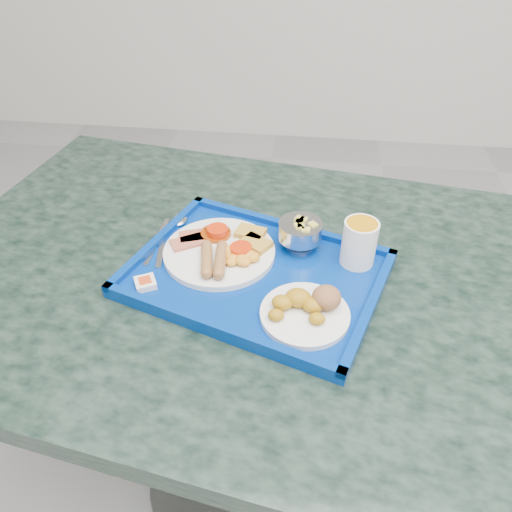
{
  "coord_description": "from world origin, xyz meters",
  "views": [
    {
      "loc": [
        -0.42,
        -0.09,
        1.45
      ],
      "look_at": [
        -0.51,
        0.63,
        0.87
      ],
      "focal_mm": 35.0,
      "sensor_mm": 36.0,
      "label": 1
    }
  ],
  "objects_px": {
    "main_plate": "(223,250)",
    "juice_cup": "(359,242)",
    "tray": "(256,275)",
    "fruit_bowl": "(300,231)",
    "table": "(253,341)",
    "bread_plate": "(307,308)"
  },
  "relations": [
    {
      "from": "main_plate",
      "to": "juice_cup",
      "type": "bearing_deg",
      "value": 2.57
    },
    {
      "from": "tray",
      "to": "fruit_bowl",
      "type": "distance_m",
      "value": 0.13
    },
    {
      "from": "table",
      "to": "main_plate",
      "type": "relative_size",
      "value": 6.48
    },
    {
      "from": "bread_plate",
      "to": "juice_cup",
      "type": "bearing_deg",
      "value": 60.24
    },
    {
      "from": "tray",
      "to": "fruit_bowl",
      "type": "bearing_deg",
      "value": 49.14
    },
    {
      "from": "tray",
      "to": "bread_plate",
      "type": "height_order",
      "value": "bread_plate"
    },
    {
      "from": "tray",
      "to": "juice_cup",
      "type": "height_order",
      "value": "juice_cup"
    },
    {
      "from": "bread_plate",
      "to": "tray",
      "type": "bearing_deg",
      "value": 135.2
    },
    {
      "from": "juice_cup",
      "to": "table",
      "type": "bearing_deg",
      "value": -171.91
    },
    {
      "from": "tray",
      "to": "fruit_bowl",
      "type": "height_order",
      "value": "fruit_bowl"
    },
    {
      "from": "table",
      "to": "fruit_bowl",
      "type": "height_order",
      "value": "fruit_bowl"
    },
    {
      "from": "main_plate",
      "to": "bread_plate",
      "type": "bearing_deg",
      "value": -39.9
    },
    {
      "from": "fruit_bowl",
      "to": "table",
      "type": "bearing_deg",
      "value": -144.56
    },
    {
      "from": "bread_plate",
      "to": "fruit_bowl",
      "type": "distance_m",
      "value": 0.19
    },
    {
      "from": "main_plate",
      "to": "bread_plate",
      "type": "distance_m",
      "value": 0.23
    },
    {
      "from": "main_plate",
      "to": "table",
      "type": "bearing_deg",
      "value": -14.86
    },
    {
      "from": "main_plate",
      "to": "fruit_bowl",
      "type": "distance_m",
      "value": 0.16
    },
    {
      "from": "table",
      "to": "fruit_bowl",
      "type": "bearing_deg",
      "value": 35.44
    },
    {
      "from": "fruit_bowl",
      "to": "juice_cup",
      "type": "distance_m",
      "value": 0.12
    },
    {
      "from": "tray",
      "to": "juice_cup",
      "type": "distance_m",
      "value": 0.21
    },
    {
      "from": "bread_plate",
      "to": "main_plate",
      "type": "bearing_deg",
      "value": 140.1
    },
    {
      "from": "table",
      "to": "juice_cup",
      "type": "relative_size",
      "value": 15.58
    }
  ]
}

